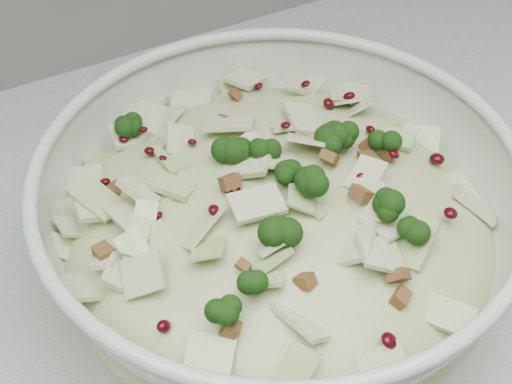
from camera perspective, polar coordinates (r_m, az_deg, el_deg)
mixing_bowl at (r=0.53m, az=1.77°, el=-2.99°), size 0.40×0.40×0.14m
salad at (r=0.51m, az=1.83°, el=-1.32°), size 0.38×0.38×0.14m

